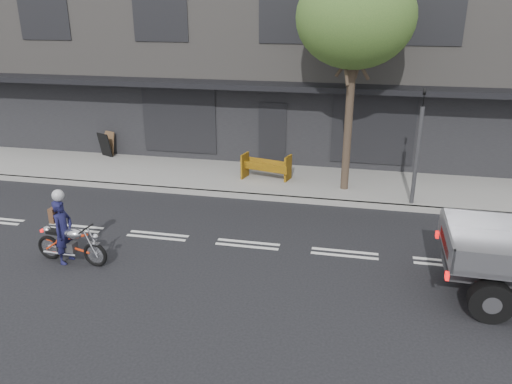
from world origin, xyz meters
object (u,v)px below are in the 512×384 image
object	(u,v)px
motorcycle	(71,243)
construction_barrier	(265,168)
traffic_light_pole	(417,154)
rider	(63,232)
sandwich_board	(105,145)
street_tree	(355,18)

from	to	relation	value
motorcycle	construction_barrier	xyz separation A→B (m)	(3.39, 6.08, 0.10)
construction_barrier	traffic_light_pole	bearing A→B (deg)	-12.42
rider	sandwich_board	bearing A→B (deg)	26.35
motorcycle	rider	world-z (taller)	rider
rider	sandwich_board	world-z (taller)	rider
construction_barrier	street_tree	bearing A→B (deg)	-3.60
motorcycle	construction_barrier	bearing A→B (deg)	65.84
rider	construction_barrier	bearing A→B (deg)	-25.23
motorcycle	sandwich_board	world-z (taller)	sandwich_board
traffic_light_pole	motorcycle	xyz separation A→B (m)	(-7.99, -5.06, -1.16)
sandwich_board	construction_barrier	bearing A→B (deg)	10.16
motorcycle	construction_barrier	size ratio (longest dim) A/B	1.17
traffic_light_pole	rider	size ratio (longest dim) A/B	2.28
traffic_light_pole	motorcycle	bearing A→B (deg)	-147.63
traffic_light_pole	rider	xyz separation A→B (m)	(-8.14, -5.06, -0.89)
construction_barrier	sandwich_board	xyz separation A→B (m)	(-6.51, 1.51, 0.02)
traffic_light_pole	construction_barrier	bearing A→B (deg)	167.58
rider	sandwich_board	size ratio (longest dim) A/B	1.66
street_tree	construction_barrier	xyz separation A→B (m)	(-2.60, 0.16, -4.69)
street_tree	traffic_light_pole	size ratio (longest dim) A/B	1.93
street_tree	sandwich_board	bearing A→B (deg)	169.59
traffic_light_pole	sandwich_board	xyz separation A→B (m)	(-11.11, 2.52, -1.04)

